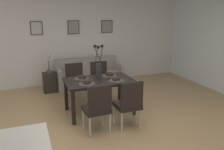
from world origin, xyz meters
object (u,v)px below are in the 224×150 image
at_px(dining_chair_far_left, 129,102).
at_px(bowl_far_left, 116,79).
at_px(bowl_near_left, 87,82).
at_px(framed_picture_left, 36,28).
at_px(dining_table, 99,84).
at_px(bowl_far_right, 110,74).
at_px(dining_chair_far_right, 100,78).
at_px(side_table, 50,82).
at_px(framed_picture_center, 74,27).
at_px(table_lamp, 48,59).
at_px(framed_picture_right, 107,27).
at_px(dining_chair_near_right, 76,81).
at_px(bowl_near_right, 82,77).
at_px(centerpiece_vase, 99,66).
at_px(dining_chair_near_left, 98,106).
at_px(sofa, 89,77).

distance_m(dining_chair_far_left, bowl_far_left, 0.72).
height_order(bowl_near_left, framed_picture_left, framed_picture_left).
height_order(dining_table, dining_chair_far_left, dining_chair_far_left).
bearing_deg(bowl_far_right, framed_picture_left, 121.82).
relative_size(dining_chair_far_right, framed_picture_left, 2.42).
xyz_separation_m(side_table, framed_picture_left, (-0.20, 0.57, 1.42)).
xyz_separation_m(bowl_near_left, bowl_far_left, (0.63, 0.00, 0.00)).
bearing_deg(dining_chair_far_left, framed_picture_center, 95.34).
relative_size(dining_table, bowl_near_left, 8.24).
bearing_deg(framed_picture_left, table_lamp, -70.81).
height_order(bowl_near_left, framed_picture_right, framed_picture_right).
height_order(dining_chair_near_right, dining_chair_far_left, same).
distance_m(side_table, framed_picture_left, 1.54).
distance_m(dining_table, dining_chair_far_left, 0.93).
bearing_deg(framed_picture_left, bowl_near_left, -74.40).
distance_m(bowl_near_right, bowl_far_right, 0.63).
bearing_deg(dining_chair_near_right, table_lamp, 118.74).
bearing_deg(framed_picture_right, centerpiece_vase, -113.52).
relative_size(dining_chair_far_left, centerpiece_vase, 1.25).
bearing_deg(bowl_near_right, centerpiece_vase, -32.26).
bearing_deg(framed_picture_center, dining_table, -90.00).
xyz_separation_m(dining_chair_near_left, framed_picture_left, (-0.74, 3.21, 1.17)).
xyz_separation_m(dining_table, sofa, (0.30, 1.87, -0.37)).
distance_m(dining_chair_far_left, framed_picture_right, 3.52).
relative_size(bowl_far_right, side_table, 0.33).
height_order(dining_chair_near_left, bowl_near_right, dining_chair_near_left).
relative_size(dining_chair_near_left, bowl_far_left, 5.41).
bearing_deg(bowl_far_right, centerpiece_vase, -147.59).
relative_size(bowl_near_left, framed_picture_center, 0.43).
xyz_separation_m(table_lamp, framed_picture_right, (1.87, 0.57, 0.79)).
bearing_deg(centerpiece_vase, dining_chair_far_left, -70.81).
distance_m(dining_chair_near_right, dining_chair_far_right, 0.62).
relative_size(dining_table, dining_chair_far_left, 1.52).
bearing_deg(bowl_far_left, sofa, 90.50).
bearing_deg(framed_picture_center, dining_chair_near_right, -101.77).
xyz_separation_m(centerpiece_vase, bowl_near_right, (-0.32, 0.20, -0.24)).
relative_size(sofa, side_table, 3.59).
bearing_deg(framed_picture_center, sofa, -59.37).
bearing_deg(framed_picture_center, dining_chair_far_left, -84.66).
xyz_separation_m(dining_chair_far_right, bowl_near_left, (-0.62, -1.04, 0.27)).
bearing_deg(dining_chair_near_left, framed_picture_center, 84.78).
xyz_separation_m(bowl_near_right, framed_picture_right, (1.35, 2.17, 0.90)).
relative_size(side_table, framed_picture_right, 1.38).
xyz_separation_m(bowl_far_right, framed_picture_center, (-0.32, 2.17, 0.90)).
xyz_separation_m(dining_chair_far_left, table_lamp, (-1.14, 2.67, 0.38)).
bearing_deg(framed_picture_right, bowl_near_right, -121.82).
height_order(table_lamp, framed_picture_right, framed_picture_right).
relative_size(bowl_far_right, framed_picture_right, 0.45).
bearing_deg(dining_chair_near_right, dining_chair_far_left, -70.24).
bearing_deg(framed_picture_center, bowl_near_left, -96.97).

